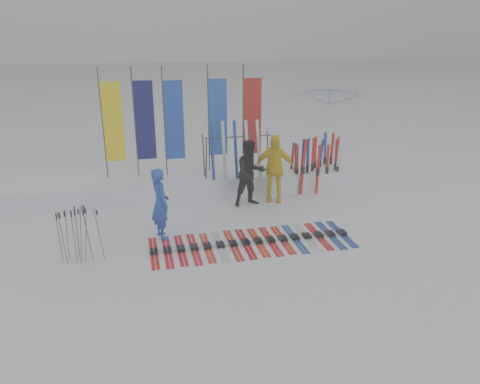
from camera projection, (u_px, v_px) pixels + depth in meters
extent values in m
plane|color=white|center=(247.00, 259.00, 10.31)|extent=(120.00, 120.00, 0.00)
cube|color=white|center=(212.00, 182.00, 14.43)|extent=(14.00, 1.60, 0.60)
imported|color=#1D41AE|center=(160.00, 204.00, 11.09)|extent=(0.57, 0.72, 1.75)
imported|color=black|center=(250.00, 173.00, 13.13)|extent=(1.03, 0.87, 1.89)
imported|color=yellow|center=(274.00, 168.00, 13.44)|extent=(1.25, 0.80, 1.98)
imported|color=white|center=(328.00, 127.00, 16.52)|extent=(4.12, 4.16, 2.95)
cube|color=red|center=(154.00, 252.00, 10.56)|extent=(0.17, 1.62, 0.07)
cube|color=red|center=(167.00, 250.00, 10.63)|extent=(0.17, 1.66, 0.07)
cube|color=red|center=(181.00, 249.00, 10.69)|extent=(0.17, 1.59, 0.07)
cube|color=red|center=(194.00, 248.00, 10.76)|extent=(0.17, 1.64, 0.07)
cube|color=red|center=(207.00, 246.00, 10.82)|extent=(0.17, 1.58, 0.07)
cube|color=#B5B7BD|center=(220.00, 245.00, 10.89)|extent=(0.17, 1.66, 0.07)
cube|color=red|center=(233.00, 244.00, 10.95)|extent=(0.17, 1.68, 0.07)
cube|color=#AD0D10|center=(246.00, 242.00, 11.02)|extent=(0.17, 1.65, 0.07)
cube|color=red|center=(258.00, 241.00, 11.08)|extent=(0.17, 1.58, 0.07)
cube|color=red|center=(270.00, 240.00, 11.15)|extent=(0.17, 1.62, 0.07)
cube|color=#B61D0E|center=(283.00, 239.00, 11.21)|extent=(0.17, 1.58, 0.07)
cube|color=navy|center=(295.00, 238.00, 11.28)|extent=(0.17, 1.64, 0.07)
cube|color=silver|center=(307.00, 236.00, 11.34)|extent=(0.17, 1.63, 0.07)
cube|color=#B30E11|center=(318.00, 235.00, 11.41)|extent=(0.17, 1.58, 0.07)
cube|color=navy|center=(330.00, 234.00, 11.47)|extent=(0.17, 1.64, 0.07)
cube|color=navy|center=(342.00, 233.00, 11.54)|extent=(0.17, 1.60, 0.07)
cylinder|color=#595B60|center=(87.00, 231.00, 10.21)|extent=(0.13, 0.04, 1.25)
cylinder|color=#595B60|center=(77.00, 230.00, 10.36)|extent=(0.06, 0.11, 1.17)
cylinder|color=#595B60|center=(81.00, 235.00, 10.03)|extent=(0.11, 0.08, 1.24)
cylinder|color=#595B60|center=(59.00, 238.00, 9.99)|extent=(0.05, 0.10, 1.15)
cylinder|color=#595B60|center=(78.00, 237.00, 9.93)|extent=(0.02, 0.14, 1.25)
cylinder|color=#595B60|center=(99.00, 234.00, 10.14)|extent=(0.13, 0.06, 1.17)
cylinder|color=#595B60|center=(86.00, 236.00, 10.00)|extent=(0.15, 0.04, 1.24)
cylinder|color=#595B60|center=(74.00, 236.00, 10.07)|extent=(0.04, 0.09, 1.17)
cylinder|color=#595B60|center=(63.00, 237.00, 9.98)|extent=(0.10, 0.15, 1.17)
cylinder|color=#595B60|center=(88.00, 234.00, 10.07)|extent=(0.13, 0.15, 1.24)
cylinder|color=#595B60|center=(67.00, 235.00, 10.13)|extent=(0.05, 0.14, 1.15)
cylinder|color=#383A3F|center=(103.00, 124.00, 13.33)|extent=(0.04, 0.04, 3.20)
cube|color=yellow|center=(113.00, 122.00, 13.37)|extent=(0.55, 0.03, 2.30)
cylinder|color=#383A3F|center=(135.00, 123.00, 13.55)|extent=(0.04, 0.04, 3.20)
cube|color=#0C0C55|center=(145.00, 121.00, 13.60)|extent=(0.55, 0.03, 2.30)
cylinder|color=#383A3F|center=(164.00, 123.00, 13.58)|extent=(0.04, 0.04, 3.20)
cube|color=#183DB8|center=(174.00, 121.00, 13.62)|extent=(0.55, 0.03, 2.30)
cylinder|color=#383A3F|center=(209.00, 120.00, 14.03)|extent=(0.04, 0.04, 3.20)
cube|color=blue|center=(218.00, 118.00, 14.07)|extent=(0.55, 0.03, 2.30)
cylinder|color=#383A3F|center=(243.00, 119.00, 14.16)|extent=(0.04, 0.04, 3.20)
cube|color=#AD1412|center=(252.00, 117.00, 14.20)|extent=(0.55, 0.03, 2.30)
cylinder|color=#383A3F|center=(206.00, 159.00, 13.47)|extent=(0.04, 0.30, 1.23)
cylinder|color=#383A3F|center=(204.00, 155.00, 13.93)|extent=(0.04, 0.30, 1.23)
cylinder|color=#383A3F|center=(273.00, 155.00, 13.90)|extent=(0.04, 0.30, 1.23)
cylinder|color=#383A3F|center=(268.00, 151.00, 14.36)|extent=(0.04, 0.30, 1.23)
cylinder|color=#383A3F|center=(238.00, 137.00, 13.73)|extent=(2.00, 0.04, 0.04)
cube|color=silver|center=(337.00, 168.00, 14.43)|extent=(0.09, 0.04, 1.45)
cube|color=navy|center=(296.00, 168.00, 14.31)|extent=(0.09, 0.02, 1.52)
cube|color=navy|center=(302.00, 167.00, 14.08)|extent=(0.09, 0.03, 1.70)
cube|color=red|center=(292.00, 165.00, 14.70)|extent=(0.09, 0.02, 1.45)
cube|color=red|center=(318.00, 170.00, 14.02)|extent=(0.09, 0.03, 1.55)
cube|color=red|center=(297.00, 170.00, 14.17)|extent=(0.09, 0.03, 1.48)
cube|color=red|center=(336.00, 164.00, 14.56)|extent=(0.09, 0.05, 1.58)
cube|color=navy|center=(320.00, 162.00, 14.89)|extent=(0.09, 0.03, 1.51)
cube|color=navy|center=(307.00, 165.00, 14.22)|extent=(0.09, 0.04, 1.70)
cube|color=red|center=(327.00, 168.00, 14.30)|extent=(0.09, 0.04, 1.50)
cube|color=red|center=(331.00, 158.00, 15.12)|extent=(0.09, 0.05, 1.66)
cube|color=red|center=(315.00, 162.00, 14.68)|extent=(0.09, 0.05, 1.63)
cube|color=red|center=(338.00, 160.00, 15.13)|extent=(0.09, 0.04, 1.50)
cube|color=red|center=(303.00, 167.00, 14.02)|extent=(0.09, 0.04, 1.70)
cube|color=red|center=(313.00, 164.00, 14.42)|extent=(0.09, 0.03, 1.64)
cube|color=navy|center=(315.00, 162.00, 14.89)|extent=(0.09, 0.04, 1.52)
cube|color=navy|center=(325.00, 158.00, 15.11)|extent=(0.09, 0.04, 1.65)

